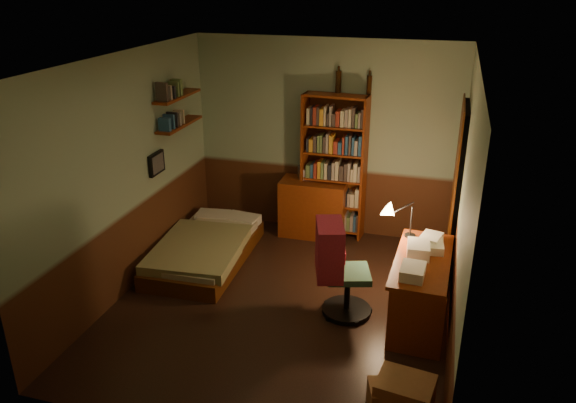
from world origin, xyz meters
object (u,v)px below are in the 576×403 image
(desk_lamp, at_px, (412,214))
(office_chair, at_px, (348,266))
(bed, at_px, (205,241))
(desk, at_px, (420,289))
(dresser, at_px, (313,208))
(cardboard_box_a, at_px, (404,397))
(cardboard_box_b, at_px, (389,398))
(mini_stereo, at_px, (309,172))
(bookshelf, at_px, (334,168))

(desk_lamp, xyz_separation_m, office_chair, (-0.56, -0.59, -0.40))
(bed, relative_size, desk, 1.36)
(dresser, distance_m, desk, 2.24)
(dresser, bearing_deg, cardboard_box_a, -64.46)
(dresser, height_order, cardboard_box_b, dresser)
(dresser, xyz_separation_m, desk, (1.52, -1.64, -0.04))
(cardboard_box_a, bearing_deg, desk, 89.65)
(desk_lamp, bearing_deg, mini_stereo, 134.26)
(bed, height_order, cardboard_box_b, bed)
(desk, relative_size, cardboard_box_a, 2.91)
(bed, relative_size, cardboard_box_a, 3.97)
(mini_stereo, relative_size, cardboard_box_a, 0.60)
(mini_stereo, bearing_deg, desk_lamp, -64.56)
(mini_stereo, xyz_separation_m, office_chair, (0.90, -1.88, -0.29))
(mini_stereo, bearing_deg, bed, -152.44)
(mini_stereo, relative_size, office_chair, 0.24)
(office_chair, height_order, cardboard_box_b, office_chair)
(dresser, relative_size, office_chair, 0.78)
(cardboard_box_a, bearing_deg, office_chair, 118.59)
(desk, distance_m, cardboard_box_b, 1.44)
(desk_lamp, bearing_deg, dresser, 135.07)
(desk_lamp, height_order, office_chair, desk_lamp)
(dresser, height_order, office_chair, office_chair)
(bed, bearing_deg, desk_lamp, -3.00)
(cardboard_box_a, bearing_deg, cardboard_box_b, 175.20)
(desk, height_order, cardboard_box_b, desk)
(office_chair, height_order, cardboard_box_a, office_chair)
(desk, bearing_deg, bed, 170.54)
(bed, distance_m, bookshelf, 1.93)
(bookshelf, height_order, cardboard_box_b, bookshelf)
(bed, xyz_separation_m, dresser, (1.11, 1.10, 0.13))
(bed, bearing_deg, cardboard_box_a, -38.58)
(mini_stereo, height_order, desk_lamp, desk_lamp)
(bed, bearing_deg, office_chair, -20.52)
(mini_stereo, xyz_separation_m, cardboard_box_b, (1.50, -3.18, -0.73))
(bookshelf, relative_size, desk, 1.48)
(mini_stereo, relative_size, cardboard_box_b, 0.80)
(mini_stereo, relative_size, bookshelf, 0.14)
(bookshelf, xyz_separation_m, cardboard_box_a, (1.27, -3.15, -0.80))
(mini_stereo, bearing_deg, desk, -70.55)
(dresser, distance_m, mini_stereo, 0.49)
(cardboard_box_b, bearing_deg, desk_lamp, 91.30)
(desk_lamp, bearing_deg, bookshelf, 127.33)
(dresser, distance_m, bookshelf, 0.63)
(desk, xyz_separation_m, desk_lamp, (-0.17, 0.48, 0.61))
(cardboard_box_b, bearing_deg, bookshelf, 110.13)
(dresser, xyz_separation_m, office_chair, (0.80, -1.75, 0.18))
(bed, height_order, cardboard_box_a, bed)
(mini_stereo, bearing_deg, dresser, -73.45)
(bed, relative_size, office_chair, 1.57)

